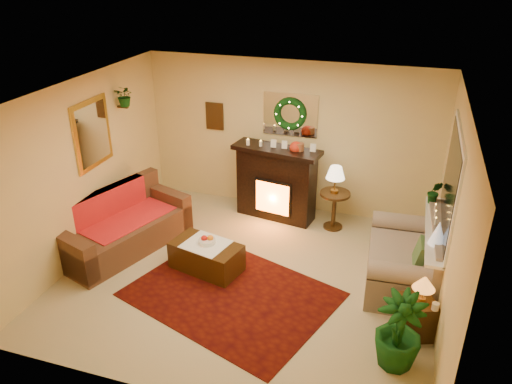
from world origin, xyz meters
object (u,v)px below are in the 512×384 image
(sofa, at_px, (123,223))
(coffee_table, at_px, (207,257))
(fireplace, at_px, (276,187))
(end_table_square, at_px, (416,315))
(side_table_round, at_px, (334,210))
(loveseat, at_px, (404,255))

(sofa, xyz_separation_m, coffee_table, (1.42, -0.16, -0.22))
(fireplace, xyz_separation_m, coffee_table, (-0.51, -1.85, -0.34))
(fireplace, distance_m, end_table_square, 3.34)
(fireplace, relative_size, side_table_round, 2.03)
(fireplace, height_order, end_table_square, fireplace)
(sofa, xyz_separation_m, end_table_square, (4.30, -0.66, -0.16))
(fireplace, relative_size, loveseat, 0.81)
(side_table_round, bearing_deg, fireplace, 174.22)
(sofa, xyz_separation_m, fireplace, (1.93, 1.69, 0.12))
(sofa, distance_m, end_table_square, 4.35)
(loveseat, xyz_separation_m, coffee_table, (-2.68, -0.55, -0.21))
(loveseat, height_order, end_table_square, loveseat)
(sofa, height_order, loveseat, loveseat)
(side_table_round, xyz_separation_m, end_table_square, (1.35, -2.24, -0.05))
(side_table_round, bearing_deg, sofa, -151.75)
(sofa, bearing_deg, end_table_square, 10.15)
(sofa, distance_m, coffee_table, 1.45)
(side_table_round, bearing_deg, end_table_square, -58.88)
(side_table_round, relative_size, end_table_square, 1.33)
(loveseat, height_order, coffee_table, loveseat)
(fireplace, relative_size, end_table_square, 2.69)
(end_table_square, bearing_deg, sofa, 171.26)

